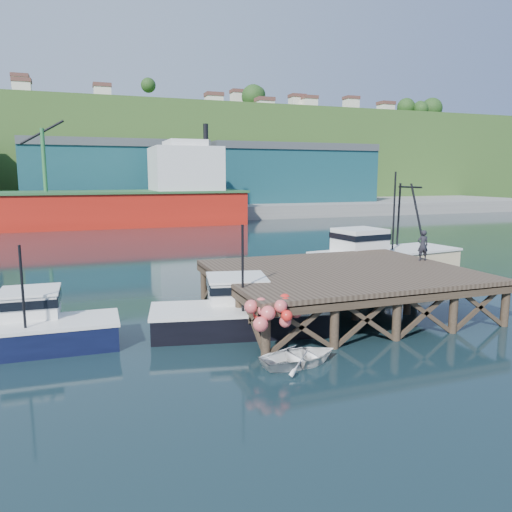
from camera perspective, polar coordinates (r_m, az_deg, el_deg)
name	(u,v)px	position (r m, az deg, el deg)	size (l,w,h in m)	color
ground	(233,322)	(23.12, -2.62, -7.54)	(300.00, 300.00, 0.00)	black
wharf	(342,273)	(24.63, 9.79, -1.97)	(12.00, 10.00, 2.62)	brown
far_quay	(115,208)	(91.57, -15.78, 5.29)	(160.00, 40.00, 2.00)	gray
warehouse_mid	(116,177)	(86.41, -15.70, 8.74)	(28.00, 16.00, 9.00)	#194854
warehouse_right	(284,176)	(93.59, 3.17, 9.07)	(30.00, 16.00, 9.00)	#194854
cargo_ship	(60,202)	(69.27, -21.54, 5.78)	(55.50, 10.00, 13.75)	red
hillside	(103,156)	(121.42, -17.06, 10.83)	(220.00, 50.00, 22.00)	#2D511E
boat_navy	(29,327)	(21.38, -24.51, -7.43)	(6.77, 3.66, 4.19)	black
boat_black	(240,311)	(21.75, -1.85, -6.25)	(8.00, 6.64, 4.70)	black
trawler	(383,255)	(34.10, 14.33, 0.07)	(10.73, 5.12, 6.90)	beige
dinghy	(300,356)	(18.12, 5.06, -11.35)	(2.09, 2.92, 0.61)	white
dockworker	(423,245)	(28.21, 18.52, 1.16)	(0.60, 0.39, 1.65)	black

